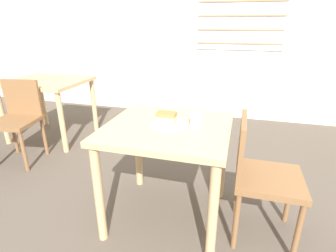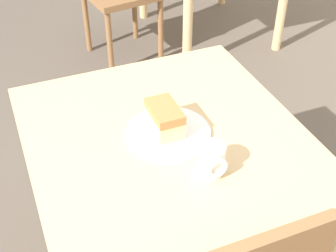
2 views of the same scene
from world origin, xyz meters
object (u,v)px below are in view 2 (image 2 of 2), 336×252
dining_table_near (166,166)px  plate (169,132)px  coffee_mug (211,160)px  cake_slice (165,119)px

dining_table_near → plate: plate is taller
dining_table_near → coffee_mug: 0.26m
dining_table_near → cake_slice: 0.18m
plate → coffee_mug: size_ratio=2.93×
plate → coffee_mug: coffee_mug is taller
dining_table_near → coffee_mug: coffee_mug is taller
coffee_mug → cake_slice: bearing=-165.4°
dining_table_near → plate: 0.13m
cake_slice → plate: bearing=41.2°
plate → cake_slice: 0.05m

